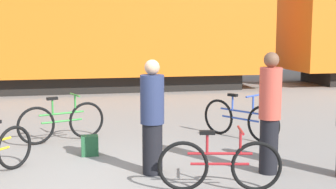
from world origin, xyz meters
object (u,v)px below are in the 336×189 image
(backpack, at_px, (90,146))
(bicycle_maroon, at_px, (220,165))
(freight_train, at_px, (82,13))
(person_in_red, at_px, (270,113))
(person_in_navy, at_px, (152,117))
(bicycle_blue, at_px, (240,119))
(bicycle_green, at_px, (62,122))

(backpack, bearing_deg, bicycle_maroon, -52.61)
(freight_train, relative_size, person_in_red, 22.98)
(person_in_navy, bearing_deg, bicycle_blue, 45.93)
(bicycle_maroon, relative_size, person_in_navy, 0.95)
(freight_train, xyz_separation_m, bicycle_maroon, (1.47, -10.64, -2.27))
(bicycle_maroon, height_order, backpack, bicycle_maroon)
(backpack, bearing_deg, bicycle_green, 112.75)
(bicycle_green, bearing_deg, person_in_navy, -59.91)
(bicycle_maroon, bearing_deg, freight_train, 97.88)
(freight_train, bearing_deg, bicycle_blue, -70.65)
(freight_train, relative_size, bicycle_maroon, 25.60)
(freight_train, height_order, bicycle_blue, freight_train)
(person_in_red, bearing_deg, bicycle_green, 47.62)
(freight_train, xyz_separation_m, backpack, (-0.12, -8.55, -2.45))
(freight_train, distance_m, bicycle_blue, 8.65)
(freight_train, distance_m, person_in_red, 10.47)
(backpack, bearing_deg, person_in_red, -30.52)
(person_in_navy, bearing_deg, freight_train, 97.99)
(bicycle_green, height_order, backpack, bicycle_green)
(bicycle_blue, relative_size, backpack, 4.39)
(bicycle_green, distance_m, backpack, 1.22)
(bicycle_green, xyz_separation_m, person_in_navy, (1.33, -2.29, 0.46))
(person_in_navy, relative_size, backpack, 4.92)
(backpack, bearing_deg, freight_train, 89.17)
(bicycle_maroon, xyz_separation_m, person_in_navy, (-0.73, 0.91, 0.48))
(bicycle_maroon, relative_size, bicycle_green, 1.00)
(person_in_navy, distance_m, backpack, 1.61)
(freight_train, bearing_deg, backpack, -90.83)
(bicycle_maroon, xyz_separation_m, bicycle_blue, (1.30, 2.75, 0.02))
(bicycle_maroon, xyz_separation_m, backpack, (-1.60, 2.09, -0.19))
(bicycle_blue, relative_size, bicycle_green, 0.93)
(bicycle_blue, bearing_deg, bicycle_maroon, -115.22)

